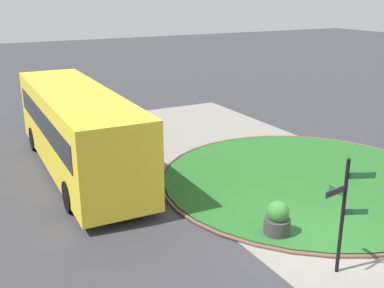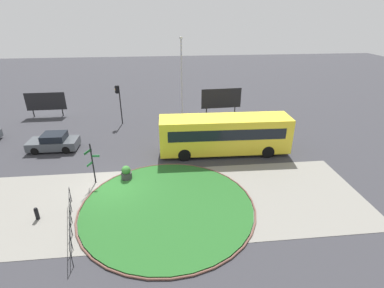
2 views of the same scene
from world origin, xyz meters
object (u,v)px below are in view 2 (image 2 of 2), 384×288
object	(u,v)px
billboard_left	(221,99)
planter_near_signpost	(126,173)
billboard_right	(46,102)
bollard_foreground	(37,213)
bus_yellow	(225,134)
car_near_lane	(54,142)
traffic_light_near	(118,96)
lamppost_tall	(182,76)
signpost_directional	(92,161)

from	to	relation	value
billboard_left	planter_near_signpost	size ratio (longest dim) A/B	4.21
billboard_right	planter_near_signpost	bearing A→B (deg)	-56.08
billboard_left	bollard_foreground	bearing A→B (deg)	-133.35
bus_yellow	billboard_right	bearing A→B (deg)	149.63
car_near_lane	traffic_light_near	world-z (taller)	traffic_light_near
traffic_light_near	lamppost_tall	distance (m)	6.87
traffic_light_near	billboard_right	distance (m)	9.03
planter_near_signpost	bus_yellow	bearing A→B (deg)	24.24
lamppost_tall	billboard_left	xyz separation A→B (m)	(4.35, -0.01, -2.55)
lamppost_tall	bollard_foreground	bearing A→B (deg)	-120.04
traffic_light_near	billboard_left	xyz separation A→B (m)	(10.90, 1.36, -0.97)
signpost_directional	bus_yellow	size ratio (longest dim) A/B	0.28
traffic_light_near	planter_near_signpost	bearing A→B (deg)	105.05
car_near_lane	billboard_right	size ratio (longest dim) A/B	0.96
bollard_foreground	billboard_left	xyz separation A→B (m)	(13.88, 16.47, 1.57)
bus_yellow	bollard_foreground	bearing A→B (deg)	-148.05
signpost_directional	traffic_light_near	xyz separation A→B (m)	(0.45, 11.51, 1.22)
bollard_foreground	planter_near_signpost	world-z (taller)	planter_near_signpost
traffic_light_near	signpost_directional	bearing A→B (deg)	94.37
billboard_left	billboard_right	bearing A→B (deg)	171.42
bus_yellow	planter_near_signpost	xyz separation A→B (m)	(-7.70, -3.47, -1.19)
lamppost_tall	billboard_left	bearing A→B (deg)	-0.07
bollard_foreground	car_near_lane	size ratio (longest dim) A/B	0.20
car_near_lane	billboard_left	size ratio (longest dim) A/B	0.91
bus_yellow	lamppost_tall	xyz separation A→B (m)	(-2.83, 9.19, 2.85)
signpost_directional	bus_yellow	world-z (taller)	bus_yellow
lamppost_tall	planter_near_signpost	bearing A→B (deg)	-111.05
bollard_foreground	billboard_left	world-z (taller)	billboard_left
signpost_directional	lamppost_tall	bearing A→B (deg)	61.48
traffic_light_near	bus_yellow	bearing A→B (deg)	146.75
traffic_light_near	bollard_foreground	bearing A→B (deg)	85.44
traffic_light_near	billboard_right	size ratio (longest dim) A/B	0.95
signpost_directional	lamppost_tall	size ratio (longest dim) A/B	0.35
bollard_foreground	bus_yellow	xyz separation A→B (m)	(12.36, 7.29, 1.26)
bus_yellow	traffic_light_near	xyz separation A→B (m)	(-9.37, 7.82, 1.27)
billboard_right	billboard_left	bearing A→B (deg)	-6.22
billboard_right	bollard_foreground	bearing A→B (deg)	-74.47
car_near_lane	bollard_foreground	bearing A→B (deg)	102.73
signpost_directional	lamppost_tall	xyz separation A→B (m)	(6.99, 12.87, 2.80)
signpost_directional	bollard_foreground	size ratio (longest dim) A/B	3.72
planter_near_signpost	bollard_foreground	bearing A→B (deg)	-140.61
signpost_directional	planter_near_signpost	xyz separation A→B (m)	(2.12, 0.22, -1.24)
bollard_foreground	planter_near_signpost	xyz separation A→B (m)	(4.66, 3.83, 0.08)
car_near_lane	billboard_left	distance (m)	17.40
traffic_light_near	billboard_left	world-z (taller)	traffic_light_near
billboard_right	planter_near_signpost	xyz separation A→B (m)	(10.04, -14.45, -1.22)
bus_yellow	planter_near_signpost	distance (m)	8.52
traffic_light_near	lamppost_tall	world-z (taller)	lamppost_tall
bollard_foreground	billboard_right	bearing A→B (deg)	106.39
bollard_foreground	lamppost_tall	xyz separation A→B (m)	(9.53, 16.48, 4.12)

